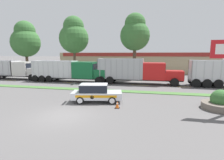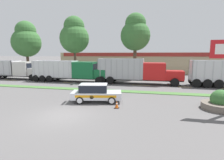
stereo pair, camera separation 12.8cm
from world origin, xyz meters
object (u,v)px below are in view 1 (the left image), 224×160
object	(u,v)px
rally_car	(96,93)
stone_planter	(220,103)
dump_truck_far_right	(19,70)
dump_truck_lead	(77,72)
dump_truck_trail	(146,73)
traffic_cone	(117,105)

from	to	relation	value
rally_car	stone_planter	bearing A→B (deg)	0.65
dump_truck_far_right	stone_planter	size ratio (longest dim) A/B	3.82
dump_truck_lead	stone_planter	bearing A→B (deg)	-31.86
dump_truck_lead	stone_planter	distance (m)	19.73
dump_truck_lead	dump_truck_trail	distance (m)	10.56
dump_truck_lead	traffic_cone	bearing A→B (deg)	-53.98
dump_truck_lead	dump_truck_far_right	bearing A→B (deg)	177.07
dump_truck_far_right	traffic_cone	size ratio (longest dim) A/B	17.31
dump_truck_lead	traffic_cone	size ratio (longest dim) A/B	19.75
rally_car	traffic_cone	size ratio (longest dim) A/B	7.79
dump_truck_trail	dump_truck_far_right	distance (m)	21.62
dump_truck_trail	dump_truck_far_right	xyz separation A→B (m)	(-21.62, 0.36, -0.10)
rally_car	traffic_cone	xyz separation A→B (m)	(2.26, -1.45, -0.55)
dump_truck_far_right	traffic_cone	world-z (taller)	dump_truck_far_right
dump_truck_lead	dump_truck_far_right	xyz separation A→B (m)	(-11.07, 0.57, -0.06)
traffic_cone	rally_car	bearing A→B (deg)	147.38
dump_truck_trail	stone_planter	xyz separation A→B (m)	(6.18, -10.61, -1.16)
traffic_cone	stone_planter	bearing A→B (deg)	11.01
dump_truck_lead	rally_car	bearing A→B (deg)	-58.52
stone_planter	rally_car	bearing A→B (deg)	-179.35
dump_truck_trail	traffic_cone	bearing A→B (deg)	-98.67
rally_car	traffic_cone	bearing A→B (deg)	-32.62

